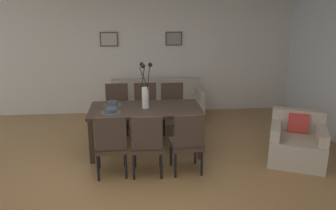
{
  "coord_description": "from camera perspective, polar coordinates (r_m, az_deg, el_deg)",
  "views": [
    {
      "loc": [
        0.14,
        -4.15,
        2.33
      ],
      "look_at": [
        0.63,
        1.0,
        0.79
      ],
      "focal_mm": 35.82,
      "sensor_mm": 36.0,
      "label": 1
    }
  ],
  "objects": [
    {
      "name": "dining_chair_far_right",
      "position": [
        6.36,
        -3.82,
        -0.09
      ],
      "size": [
        0.45,
        0.45,
        0.92
      ],
      "color": "#3D2D23",
      "rests_on": "ground"
    },
    {
      "name": "placemat_near_right",
      "position": [
        5.65,
        -9.39,
        0.01
      ],
      "size": [
        0.32,
        0.32,
        0.01
      ],
      "primitive_type": "cylinder",
      "color": "#4C4742",
      "rests_on": "dining_table"
    },
    {
      "name": "dining_chair_far_left",
      "position": [
        4.69,
        -3.56,
        -6.32
      ],
      "size": [
        0.46,
        0.46,
        0.92
      ],
      "color": "#3D2D23",
      "rests_on": "ground"
    },
    {
      "name": "bowl_near_left",
      "position": [
        5.24,
        -9.7,
        -0.9
      ],
      "size": [
        0.17,
        0.17,
        0.07
      ],
      "color": "#475166",
      "rests_on": "dining_table"
    },
    {
      "name": "armchair",
      "position": [
        5.58,
        21.05,
        -6.09
      ],
      "size": [
        1.06,
        1.06,
        0.75
      ],
      "color": "#B7A893",
      "rests_on": "ground"
    },
    {
      "name": "dining_chair_near_right",
      "position": [
        6.37,
        -8.67,
        -0.22
      ],
      "size": [
        0.44,
        0.44,
        0.92
      ],
      "color": "#3D2D23",
      "rests_on": "ground"
    },
    {
      "name": "dining_chair_mid_right",
      "position": [
        6.37,
        0.8,
        -0.04
      ],
      "size": [
        0.44,
        0.44,
        0.92
      ],
      "color": "#3D2D23",
      "rests_on": "ground"
    },
    {
      "name": "bowl_near_right",
      "position": [
        5.64,
        -9.41,
        0.37
      ],
      "size": [
        0.17,
        0.17,
        0.07
      ],
      "color": "#475166",
      "rests_on": "dining_table"
    },
    {
      "name": "ground_plane",
      "position": [
        4.76,
        -6.55,
        -12.89
      ],
      "size": [
        9.0,
        9.0,
        0.0
      ],
      "primitive_type": "plane",
      "color": "olive"
    },
    {
      "name": "dining_chair_near_left",
      "position": [
        4.73,
        -9.68,
        -6.32
      ],
      "size": [
        0.47,
        0.47,
        0.92
      ],
      "color": "#3D2D23",
      "rests_on": "ground"
    },
    {
      "name": "framed_picture_center",
      "position": [
        7.4,
        1.0,
        11.22
      ],
      "size": [
        0.36,
        0.03,
        0.3
      ],
      "color": "#473828"
    },
    {
      "name": "centerpiece_vase",
      "position": [
        5.36,
        -3.89,
        2.4
      ],
      "size": [
        0.21,
        0.23,
        0.73
      ],
      "color": "white",
      "rests_on": "dining_table"
    },
    {
      "name": "dining_table",
      "position": [
        5.46,
        -3.83,
        -1.26
      ],
      "size": [
        1.8,
        0.93,
        0.74
      ],
      "color": "#33261E",
      "rests_on": "ground"
    },
    {
      "name": "dining_chair_mid_left",
      "position": [
        4.75,
        3.31,
        -5.98
      ],
      "size": [
        0.47,
        0.47,
        0.92
      ],
      "color": "#3D2D23",
      "rests_on": "ground"
    },
    {
      "name": "framed_picture_left",
      "position": [
        7.38,
        -10.01,
        10.96
      ],
      "size": [
        0.38,
        0.03,
        0.3
      ],
      "color": "#473828"
    },
    {
      "name": "sofa",
      "position": [
        7.16,
        -1.92,
        -0.11
      ],
      "size": [
        1.92,
        0.84,
        0.8
      ],
      "color": "#B2A899",
      "rests_on": "ground"
    },
    {
      "name": "placemat_near_left",
      "position": [
        5.25,
        -9.68,
        -1.29
      ],
      "size": [
        0.32,
        0.32,
        0.01
      ],
      "primitive_type": "cylinder",
      "color": "#4C4742",
      "rests_on": "dining_table"
    },
    {
      "name": "back_wall_panel",
      "position": [
        7.47,
        -6.51,
        8.53
      ],
      "size": [
        9.0,
        0.1,
        2.6
      ],
      "primitive_type": "cube",
      "color": "silver",
      "rests_on": "ground"
    }
  ]
}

